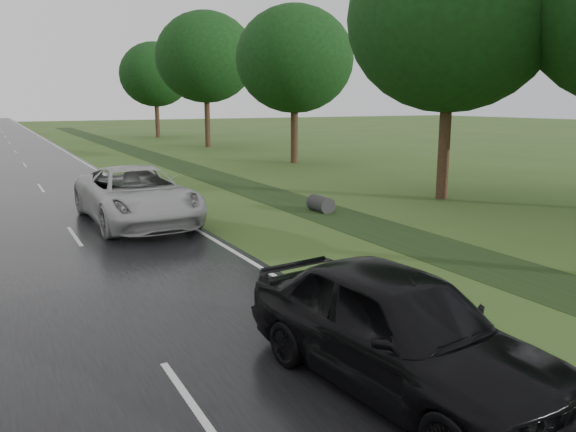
# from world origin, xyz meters

# --- Properties ---
(edge_stripe_east) EXTENTS (0.12, 180.00, 0.01)m
(edge_stripe_east) POSITION_xyz_m (6.75, 45.00, 0.04)
(edge_stripe_east) COLOR silver
(edge_stripe_east) RESTS_ON road
(drainage_ditch) EXTENTS (2.20, 120.00, 0.56)m
(drainage_ditch) POSITION_xyz_m (11.50, 18.71, 0.04)
(drainage_ditch) COLOR black
(drainage_ditch) RESTS_ON ground
(tree_east_b) EXTENTS (7.60, 7.60, 10.11)m
(tree_east_b) POSITION_xyz_m (17.00, 10.00, 6.68)
(tree_east_b) COLOR #332014
(tree_east_b) RESTS_ON ground
(tree_east_c) EXTENTS (7.00, 7.00, 9.29)m
(tree_east_c) POSITION_xyz_m (18.20, 24.00, 6.14)
(tree_east_c) COLOR #332014
(tree_east_c) RESTS_ON ground
(tree_east_d) EXTENTS (8.00, 8.00, 10.76)m
(tree_east_d) POSITION_xyz_m (17.80, 38.00, 7.15)
(tree_east_d) COLOR #332014
(tree_east_d) RESTS_ON ground
(tree_east_f) EXTENTS (7.20, 7.20, 9.62)m
(tree_east_f) POSITION_xyz_m (17.50, 52.00, 6.37)
(tree_east_f) COLOR #332014
(tree_east_f) RESTS_ON ground
(white_pickup) EXTENTS (2.98, 6.19, 1.70)m
(white_pickup) POSITION_xyz_m (5.50, 11.02, 0.89)
(white_pickup) COLOR #BEBEBE
(white_pickup) RESTS_ON road
(dark_sedan) EXTENTS (2.43, 4.94, 1.62)m
(dark_sedan) POSITION_xyz_m (6.00, -0.82, 0.85)
(dark_sedan) COLOR black
(dark_sedan) RESTS_ON road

